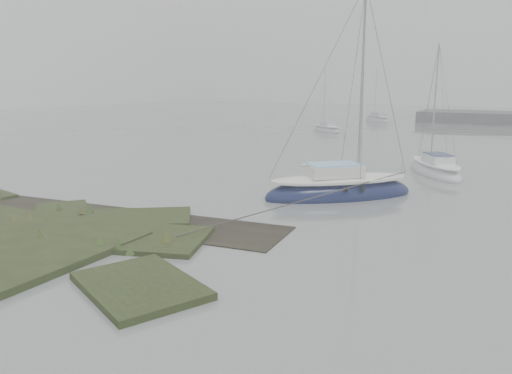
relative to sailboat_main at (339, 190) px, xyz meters
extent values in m
plane|color=slate|center=(-1.49, 18.01, -0.31)|extent=(160.00, 160.00, 0.00)
ellipsoid|color=#0D1439|center=(0.01, 0.01, -0.19)|extent=(6.83, 6.60, 1.74)
ellipsoid|color=silver|center=(0.01, 0.01, 0.50)|extent=(5.84, 5.63, 0.49)
cube|color=silver|center=(-0.21, -0.20, 0.93)|extent=(2.84, 2.79, 0.51)
cube|color=#89C9E9|center=(-0.21, -0.20, 1.22)|extent=(2.62, 2.58, 0.08)
cylinder|color=#939399|center=(0.68, 0.64, 4.95)|extent=(0.11, 0.11, 8.17)
cylinder|color=#939399|center=(-0.36, -0.34, 1.22)|extent=(2.15, 2.02, 0.09)
ellipsoid|color=silver|center=(2.98, 8.11, -0.22)|extent=(4.54, 5.72, 1.36)
ellipsoid|color=white|center=(2.98, 8.11, 0.33)|extent=(3.84, 4.92, 0.38)
cube|color=white|center=(3.11, 7.91, 0.66)|extent=(2.04, 2.26, 0.40)
cube|color=#152248|center=(3.11, 7.91, 0.89)|extent=(1.88, 2.09, 0.06)
cylinder|color=#939399|center=(2.60, 8.72, 3.81)|extent=(0.09, 0.09, 6.40)
cylinder|color=#939399|center=(3.19, 7.77, 0.89)|extent=(1.25, 1.94, 0.07)
ellipsoid|color=#B4B8BE|center=(-11.42, 28.97, -0.23)|extent=(4.87, 4.42, 1.21)
ellipsoid|color=white|center=(-11.42, 28.97, 0.25)|extent=(4.17, 3.76, 0.34)
cube|color=white|center=(-11.25, 28.83, 0.55)|extent=(1.99, 1.91, 0.35)
cube|color=#B8BCC3|center=(-11.25, 28.83, 0.75)|extent=(1.84, 1.76, 0.06)
cylinder|color=#939399|center=(-11.91, 29.37, 3.34)|extent=(0.08, 0.08, 5.67)
cylinder|color=#939399|center=(-11.14, 28.74, 0.75)|extent=(1.57, 1.32, 0.06)
ellipsoid|color=silver|center=(-10.42, 45.68, -0.22)|extent=(5.27, 5.24, 1.36)
ellipsoid|color=silver|center=(-10.42, 45.68, 0.33)|extent=(4.50, 4.47, 0.38)
cube|color=silver|center=(-10.25, 45.51, 0.66)|extent=(2.21, 2.20, 0.40)
cube|color=silver|center=(-10.25, 45.51, 0.89)|extent=(2.04, 2.03, 0.06)
cylinder|color=#939399|center=(-10.93, 46.19, 3.80)|extent=(0.09, 0.09, 6.39)
cylinder|color=#939399|center=(-10.13, 45.40, 0.89)|extent=(1.64, 1.62, 0.07)
camera|label=1|loc=(7.32, -21.60, 4.90)|focal=35.00mm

